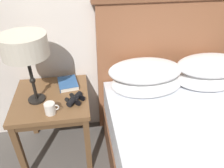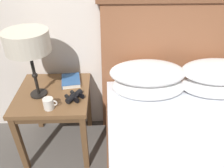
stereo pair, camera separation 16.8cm
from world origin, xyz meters
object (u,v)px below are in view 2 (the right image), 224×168
at_px(nightstand, 54,100).
at_px(coffee_mug, 49,104).
at_px(book_on_nightstand, 71,81).
at_px(binoculars_pair, 74,96).
at_px(table_lamp, 27,43).

height_order(nightstand, coffee_mug, coffee_mug).
relative_size(book_on_nightstand, coffee_mug, 2.14).
bearing_deg(book_on_nightstand, nightstand, -133.20).
height_order(book_on_nightstand, binoculars_pair, binoculars_pair).
xyz_separation_m(nightstand, binoculars_pair, (0.19, -0.09, 0.10)).
distance_m(book_on_nightstand, binoculars_pair, 0.24).
distance_m(nightstand, table_lamp, 0.53).
height_order(binoculars_pair, coffee_mug, coffee_mug).
distance_m(nightstand, book_on_nightstand, 0.21).
xyz_separation_m(binoculars_pair, coffee_mug, (-0.17, -0.11, 0.02)).
distance_m(table_lamp, coffee_mug, 0.45).
bearing_deg(nightstand, coffee_mug, -85.07).
bearing_deg(nightstand, table_lamp, -164.28).
bearing_deg(table_lamp, nightstand, 15.72).
bearing_deg(binoculars_pair, coffee_mug, -147.05).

